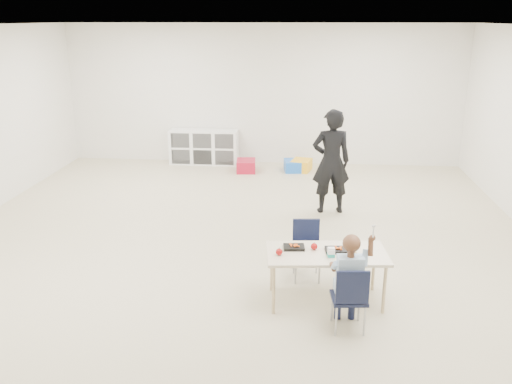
# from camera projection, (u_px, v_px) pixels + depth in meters

# --- Properties ---
(room) EXTENTS (9.00, 9.02, 2.80)m
(room) POSITION_uv_depth(u_px,v_px,m) (235.00, 144.00, 6.67)
(room) COLOR beige
(room) RESTS_ON ground
(table) EXTENTS (1.30, 0.74, 0.57)m
(table) POSITION_uv_depth(u_px,v_px,m) (326.00, 277.00, 5.70)
(table) COLOR beige
(table) RESTS_ON ground
(chair_near) EXTENTS (0.36, 0.34, 0.68)m
(chair_near) POSITION_uv_depth(u_px,v_px,m) (349.00, 297.00, 5.18)
(chair_near) COLOR black
(chair_near) RESTS_ON ground
(chair_far) EXTENTS (0.36, 0.34, 0.68)m
(chair_far) POSITION_uv_depth(u_px,v_px,m) (307.00, 251.00, 6.19)
(chair_far) COLOR black
(chair_far) RESTS_ON ground
(child) EXTENTS (0.50, 0.50, 1.08)m
(child) POSITION_uv_depth(u_px,v_px,m) (350.00, 278.00, 5.12)
(child) COLOR #B6D2F6
(child) RESTS_ON chair_near
(lunch_tray_near) EXTENTS (0.23, 0.18, 0.03)m
(lunch_tray_near) POSITION_uv_depth(u_px,v_px,m) (336.00, 250.00, 5.64)
(lunch_tray_near) COLOR black
(lunch_tray_near) RESTS_ON table
(lunch_tray_far) EXTENTS (0.23, 0.18, 0.03)m
(lunch_tray_far) POSITION_uv_depth(u_px,v_px,m) (294.00, 247.00, 5.70)
(lunch_tray_far) COLOR black
(lunch_tray_far) RESTS_ON table
(milk_carton) EXTENTS (0.08, 0.08, 0.10)m
(milk_carton) POSITION_uv_depth(u_px,v_px,m) (331.00, 253.00, 5.49)
(milk_carton) COLOR white
(milk_carton) RESTS_ON table
(bread_roll) EXTENTS (0.09, 0.09, 0.07)m
(bread_roll) POSITION_uv_depth(u_px,v_px,m) (352.00, 252.00, 5.54)
(bread_roll) COLOR tan
(bread_roll) RESTS_ON table
(apple_near) EXTENTS (0.07, 0.07, 0.07)m
(apple_near) POSITION_uv_depth(u_px,v_px,m) (314.00, 246.00, 5.67)
(apple_near) COLOR #A10F0E
(apple_near) RESTS_ON table
(apple_far) EXTENTS (0.07, 0.07, 0.07)m
(apple_far) POSITION_uv_depth(u_px,v_px,m) (279.00, 252.00, 5.54)
(apple_far) COLOR #A10F0E
(apple_far) RESTS_ON table
(cubby_shelf) EXTENTS (1.40, 0.40, 0.70)m
(cubby_shelf) POSITION_uv_depth(u_px,v_px,m) (204.00, 147.00, 11.16)
(cubby_shelf) COLOR white
(cubby_shelf) RESTS_ON ground
(adult) EXTENTS (0.64, 0.47, 1.61)m
(adult) POSITION_uv_depth(u_px,v_px,m) (331.00, 162.00, 8.23)
(adult) COLOR black
(adult) RESTS_ON ground
(bin_red) EXTENTS (0.40, 0.50, 0.23)m
(bin_red) POSITION_uv_depth(u_px,v_px,m) (246.00, 166.00, 10.65)
(bin_red) COLOR #B0112B
(bin_red) RESTS_ON ground
(bin_yellow) EXTENTS (0.45, 0.52, 0.22)m
(bin_yellow) POSITION_uv_depth(u_px,v_px,m) (301.00, 165.00, 10.70)
(bin_yellow) COLOR yellow
(bin_yellow) RESTS_ON ground
(bin_blue) EXTENTS (0.40, 0.48, 0.21)m
(bin_blue) POSITION_uv_depth(u_px,v_px,m) (293.00, 166.00, 10.68)
(bin_blue) COLOR blue
(bin_blue) RESTS_ON ground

